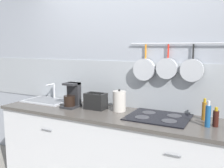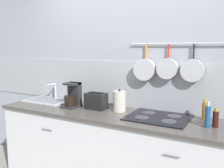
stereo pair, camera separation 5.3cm
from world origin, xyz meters
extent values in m
cube|color=#999EA8|center=(0.00, 0.37, 1.30)|extent=(7.20, 0.06, 2.60)
cube|color=#9EA3A8|center=(0.00, 0.37, 1.20)|extent=(7.20, 0.07, 0.55)
cylinder|color=#B7BABF|center=(0.63, 0.32, 1.67)|extent=(1.20, 0.02, 0.02)
cylinder|color=orange|center=(0.20, 0.32, 1.59)|extent=(0.02, 0.02, 0.16)
cylinder|color=#B7BABF|center=(0.20, 0.28, 1.39)|extent=(0.24, 0.07, 0.24)
cylinder|color=red|center=(0.46, 0.32, 1.59)|extent=(0.02, 0.02, 0.14)
cylinder|color=#B7BABF|center=(0.46, 0.29, 1.41)|extent=(0.22, 0.06, 0.22)
cylinder|color=black|center=(0.72, 0.32, 1.59)|extent=(0.02, 0.02, 0.15)
cylinder|color=#B7BABF|center=(0.72, 0.29, 1.40)|extent=(0.23, 0.06, 0.23)
cube|color=silver|center=(0.00, 0.00, 0.44)|extent=(2.81, 0.63, 0.89)
cylinder|color=slate|center=(-0.70, -0.33, 0.73)|extent=(0.14, 0.01, 0.01)
cylinder|color=slate|center=(0.70, -0.33, 0.73)|extent=(0.14, 0.01, 0.01)
cube|color=#4C4742|center=(0.00, 0.00, 0.91)|extent=(2.85, 0.67, 0.03)
cube|color=#B7BABF|center=(-1.09, 0.12, 0.93)|extent=(0.60, 0.39, 0.01)
cube|color=slate|center=(-1.09, 0.12, 0.94)|extent=(0.51, 0.31, 0.00)
cylinder|color=#B7BABF|center=(-1.09, 0.27, 1.04)|extent=(0.03, 0.03, 0.22)
cylinder|color=#B7BABF|center=(-1.09, 0.19, 1.14)|extent=(0.02, 0.16, 0.02)
cube|color=#262628|center=(-0.61, 0.00, 0.93)|extent=(0.18, 0.21, 0.02)
cube|color=#262628|center=(-0.61, 0.07, 1.07)|extent=(0.16, 0.07, 0.29)
cylinder|color=black|center=(-0.61, -0.02, 1.01)|extent=(0.13, 0.13, 0.12)
cube|color=#262628|center=(-0.61, 0.02, 1.20)|extent=(0.16, 0.16, 0.02)
cube|color=black|center=(-0.31, 0.08, 1.02)|extent=(0.24, 0.16, 0.19)
cube|color=black|center=(-0.31, 0.05, 1.11)|extent=(0.18, 0.03, 0.00)
cube|color=black|center=(-0.31, 0.10, 1.11)|extent=(0.18, 0.03, 0.00)
cube|color=black|center=(-0.43, 0.08, 1.05)|extent=(0.02, 0.02, 0.02)
cylinder|color=beige|center=(-0.02, 0.12, 1.04)|extent=(0.15, 0.15, 0.23)
sphere|color=black|center=(-0.02, 0.12, 1.16)|extent=(0.02, 0.02, 0.02)
cube|color=black|center=(0.45, 0.06, 0.93)|extent=(0.61, 0.51, 0.01)
cylinder|color=#38383D|center=(0.31, -0.04, 0.94)|extent=(0.15, 0.15, 0.00)
cylinder|color=#38383D|center=(0.59, -0.04, 0.94)|extent=(0.15, 0.15, 0.00)
cylinder|color=#38383D|center=(0.31, 0.17, 0.94)|extent=(0.15, 0.15, 0.00)
cylinder|color=#38383D|center=(0.59, 0.17, 0.94)|extent=(0.15, 0.15, 0.00)
cylinder|color=#8C5919|center=(0.87, 0.20, 1.01)|extent=(0.05, 0.05, 0.18)
cylinder|color=#B28C19|center=(0.87, 0.20, 1.12)|extent=(0.03, 0.03, 0.04)
cylinder|color=navy|center=(0.93, -0.02, 1.02)|extent=(0.05, 0.05, 0.20)
cylinder|color=beige|center=(0.93, -0.02, 1.14)|extent=(0.03, 0.03, 0.04)
cylinder|color=#33140F|center=(0.99, 0.03, 1.00)|extent=(0.05, 0.05, 0.15)
cylinder|color=#B28C19|center=(0.99, 0.03, 1.09)|extent=(0.03, 0.03, 0.03)
camera|label=1|loc=(1.17, -2.34, 1.64)|focal=40.00mm
camera|label=2|loc=(1.22, -2.32, 1.64)|focal=40.00mm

